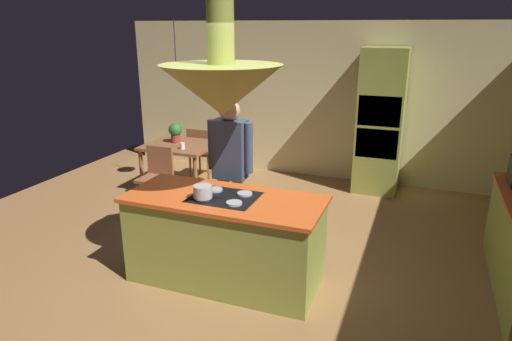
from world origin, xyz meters
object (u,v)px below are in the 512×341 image
kitchen_island (225,239)px  cooking_pot_on_cooktop (203,192)px  oven_tower (380,122)px  chair_facing_island (157,173)px  potted_plant_on_table (175,132)px  dining_table (181,151)px  cup_on_table (182,146)px  person_at_island (230,165)px  chair_by_back_wall (201,150)px

kitchen_island → cooking_pot_on_cooktop: bearing=-140.9°
oven_tower → chair_facing_island: size_ratio=2.50×
oven_tower → potted_plant_on_table: size_ratio=7.26×
kitchen_island → dining_table: 2.71m
cup_on_table → chair_facing_island: bearing=-110.8°
person_at_island → potted_plant_on_table: 2.17m
chair_facing_island → cup_on_table: size_ratio=9.67×
chair_facing_island → cup_on_table: 0.56m
chair_by_back_wall → kitchen_island: bearing=121.5°
oven_tower → chair_facing_island: bearing=-147.1°
potted_plant_on_table → cup_on_table: potted_plant_on_table is taller
person_at_island → potted_plant_on_table: person_at_island is taller
person_at_island → oven_tower: bearing=62.3°
chair_facing_island → chair_by_back_wall: 1.34m
cup_on_table → cooking_pot_on_cooktop: cooking_pot_on_cooktop is taller
kitchen_island → potted_plant_on_table: 2.87m
kitchen_island → cup_on_table: (-1.53, 1.88, 0.35)m
kitchen_island → chair_by_back_wall: 3.25m
kitchen_island → chair_facing_island: kitchen_island is taller
person_at_island → potted_plant_on_table: bearing=136.8°
kitchen_island → person_at_island: bearing=109.1°
cup_on_table → oven_tower: bearing=27.5°
kitchen_island → chair_by_back_wall: (-1.70, 2.77, 0.05)m
chair_by_back_wall → cooking_pot_on_cooktop: cooking_pot_on_cooktop is taller
cup_on_table → cooking_pot_on_cooktop: (1.37, -2.01, 0.18)m
chair_facing_island → potted_plant_on_table: size_ratio=2.90×
oven_tower → cup_on_table: oven_tower is taller
cooking_pot_on_cooktop → oven_tower: bearing=69.5°
oven_tower → person_at_island: 2.88m
chair_by_back_wall → potted_plant_on_table: size_ratio=2.90×
dining_table → person_at_island: person_at_island is taller
person_at_island → chair_by_back_wall: (-1.46, 2.08, -0.49)m
kitchen_island → oven_tower: bearing=71.3°
kitchen_island → cup_on_table: 2.45m
person_at_island → potted_plant_on_table: size_ratio=5.75×
dining_table → cup_on_table: (0.17, -0.22, 0.15)m
oven_tower → potted_plant_on_table: (-2.92, -1.07, -0.16)m
cup_on_table → kitchen_island: bearing=-50.8°
chair_facing_island → cup_on_table: (0.17, 0.45, 0.30)m
cooking_pot_on_cooktop → chair_facing_island: bearing=134.6°
dining_table → chair_by_back_wall: bearing=90.0°
chair_facing_island → chair_by_back_wall: bearing=90.0°
cup_on_table → person_at_island: bearing=-42.5°
chair_by_back_wall → potted_plant_on_table: bearing=79.0°
potted_plant_on_table → dining_table: bearing=-32.3°
cup_on_table → dining_table: bearing=127.0°
chair_by_back_wall → potted_plant_on_table: (-0.12, -0.60, 0.42)m
chair_by_back_wall → potted_plant_on_table: 0.74m
kitchen_island → cooking_pot_on_cooktop: cooking_pot_on_cooktop is taller
kitchen_island → oven_tower: 3.48m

